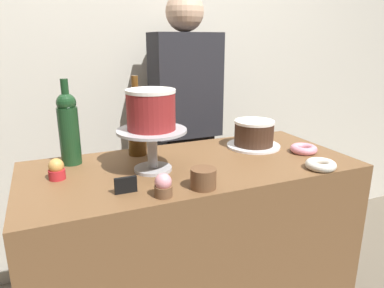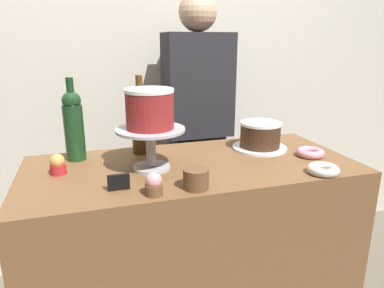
{
  "view_description": "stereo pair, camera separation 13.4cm",
  "coord_description": "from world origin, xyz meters",
  "px_view_note": "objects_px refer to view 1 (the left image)",
  "views": [
    {
      "loc": [
        -0.5,
        -1.18,
        1.36
      ],
      "look_at": [
        0.0,
        0.0,
        0.98
      ],
      "focal_mm": 33.0,
      "sensor_mm": 36.0,
      "label": 1
    },
    {
      "loc": [
        -0.38,
        -1.23,
        1.36
      ],
      "look_at": [
        0.0,
        0.0,
        0.98
      ],
      "focal_mm": 33.0,
      "sensor_mm": 36.0,
      "label": 2
    }
  ],
  "objects_px": {
    "price_sign_chalkboard": "(126,185)",
    "wine_bottle_amber": "(136,121)",
    "cupcake_strawberry": "(163,186)",
    "white_layer_cake": "(151,110)",
    "cupcake_caramel": "(56,170)",
    "barista_figure": "(185,136)",
    "donut_pink": "(304,149)",
    "donut_sugar": "(321,165)",
    "cake_stand_pedestal": "(152,143)",
    "chocolate_round_cake": "(254,133)",
    "cookie_stack": "(203,178)",
    "wine_bottle_green": "(69,127)"
  },
  "relations": [
    {
      "from": "price_sign_chalkboard",
      "to": "wine_bottle_amber",
      "type": "bearing_deg",
      "value": 69.92
    },
    {
      "from": "cupcake_strawberry",
      "to": "white_layer_cake",
      "type": "bearing_deg",
      "value": 80.95
    },
    {
      "from": "cupcake_caramel",
      "to": "price_sign_chalkboard",
      "type": "bearing_deg",
      "value": -46.92
    },
    {
      "from": "white_layer_cake",
      "to": "barista_figure",
      "type": "bearing_deg",
      "value": 58.56
    },
    {
      "from": "donut_pink",
      "to": "price_sign_chalkboard",
      "type": "distance_m",
      "value": 0.79
    },
    {
      "from": "cupcake_caramel",
      "to": "donut_sugar",
      "type": "bearing_deg",
      "value": -17.0
    },
    {
      "from": "cake_stand_pedestal",
      "to": "chocolate_round_cake",
      "type": "distance_m",
      "value": 0.51
    },
    {
      "from": "cake_stand_pedestal",
      "to": "barista_figure",
      "type": "xyz_separation_m",
      "value": [
        0.38,
        0.62,
        -0.17
      ]
    },
    {
      "from": "cupcake_caramel",
      "to": "cupcake_strawberry",
      "type": "bearing_deg",
      "value": -43.36
    },
    {
      "from": "cupcake_strawberry",
      "to": "cookie_stack",
      "type": "distance_m",
      "value": 0.14
    },
    {
      "from": "cupcake_strawberry",
      "to": "donut_sugar",
      "type": "height_order",
      "value": "cupcake_strawberry"
    },
    {
      "from": "donut_pink",
      "to": "white_layer_cake",
      "type": "bearing_deg",
      "value": 175.88
    },
    {
      "from": "cupcake_caramel",
      "to": "barista_figure",
      "type": "xyz_separation_m",
      "value": [
        0.71,
        0.57,
        -0.1
      ]
    },
    {
      "from": "white_layer_cake",
      "to": "wine_bottle_amber",
      "type": "distance_m",
      "value": 0.22
    },
    {
      "from": "white_layer_cake",
      "to": "barista_figure",
      "type": "distance_m",
      "value": 0.78
    },
    {
      "from": "chocolate_round_cake",
      "to": "donut_pink",
      "type": "relative_size",
      "value": 1.57
    },
    {
      "from": "cupcake_caramel",
      "to": "cookie_stack",
      "type": "xyz_separation_m",
      "value": [
        0.43,
        -0.27,
        -0.0
      ]
    },
    {
      "from": "donut_pink",
      "to": "cookie_stack",
      "type": "bearing_deg",
      "value": -162.65
    },
    {
      "from": "white_layer_cake",
      "to": "price_sign_chalkboard",
      "type": "xyz_separation_m",
      "value": [
        -0.14,
        -0.16,
        -0.2
      ]
    },
    {
      "from": "white_layer_cake",
      "to": "wine_bottle_amber",
      "type": "xyz_separation_m",
      "value": [
        -0.0,
        0.21,
        -0.08
      ]
    },
    {
      "from": "wine_bottle_green",
      "to": "price_sign_chalkboard",
      "type": "distance_m",
      "value": 0.39
    },
    {
      "from": "price_sign_chalkboard",
      "to": "cupcake_strawberry",
      "type": "bearing_deg",
      "value": -35.12
    },
    {
      "from": "donut_sugar",
      "to": "cupcake_caramel",
      "type": "bearing_deg",
      "value": 163.0
    },
    {
      "from": "barista_figure",
      "to": "donut_pink",
      "type": "bearing_deg",
      "value": -67.77
    },
    {
      "from": "cake_stand_pedestal",
      "to": "wine_bottle_amber",
      "type": "height_order",
      "value": "wine_bottle_amber"
    },
    {
      "from": "cupcake_strawberry",
      "to": "price_sign_chalkboard",
      "type": "height_order",
      "value": "cupcake_strawberry"
    },
    {
      "from": "donut_sugar",
      "to": "wine_bottle_green",
      "type": "bearing_deg",
      "value": 153.29
    },
    {
      "from": "price_sign_chalkboard",
      "to": "chocolate_round_cake",
      "type": "bearing_deg",
      "value": 22.73
    },
    {
      "from": "chocolate_round_cake",
      "to": "cupcake_caramel",
      "type": "xyz_separation_m",
      "value": [
        -0.83,
        -0.06,
        -0.03
      ]
    },
    {
      "from": "white_layer_cake",
      "to": "donut_sugar",
      "type": "bearing_deg",
      "value": -21.69
    },
    {
      "from": "wine_bottle_green",
      "to": "cake_stand_pedestal",
      "type": "bearing_deg",
      "value": -36.19
    },
    {
      "from": "cookie_stack",
      "to": "price_sign_chalkboard",
      "type": "relative_size",
      "value": 1.2
    },
    {
      "from": "price_sign_chalkboard",
      "to": "barista_figure",
      "type": "relative_size",
      "value": 0.04
    },
    {
      "from": "cookie_stack",
      "to": "price_sign_chalkboard",
      "type": "distance_m",
      "value": 0.25
    },
    {
      "from": "white_layer_cake",
      "to": "wine_bottle_green",
      "type": "distance_m",
      "value": 0.34
    },
    {
      "from": "cake_stand_pedestal",
      "to": "price_sign_chalkboard",
      "type": "xyz_separation_m",
      "value": [
        -0.14,
        -0.16,
        -0.08
      ]
    },
    {
      "from": "wine_bottle_green",
      "to": "barista_figure",
      "type": "distance_m",
      "value": 0.8
    },
    {
      "from": "cupcake_caramel",
      "to": "barista_figure",
      "type": "height_order",
      "value": "barista_figure"
    },
    {
      "from": "wine_bottle_green",
      "to": "cupcake_strawberry",
      "type": "relative_size",
      "value": 4.38
    },
    {
      "from": "wine_bottle_amber",
      "to": "cookie_stack",
      "type": "height_order",
      "value": "wine_bottle_amber"
    },
    {
      "from": "cake_stand_pedestal",
      "to": "wine_bottle_green",
      "type": "relative_size",
      "value": 0.77
    },
    {
      "from": "wine_bottle_amber",
      "to": "cupcake_strawberry",
      "type": "bearing_deg",
      "value": -94.4
    },
    {
      "from": "wine_bottle_green",
      "to": "cookie_stack",
      "type": "bearing_deg",
      "value": -48.21
    },
    {
      "from": "cake_stand_pedestal",
      "to": "white_layer_cake",
      "type": "height_order",
      "value": "white_layer_cake"
    },
    {
      "from": "cake_stand_pedestal",
      "to": "cupcake_caramel",
      "type": "xyz_separation_m",
      "value": [
        -0.33,
        0.05,
        -0.07
      ]
    },
    {
      "from": "cupcake_strawberry",
      "to": "barista_figure",
      "type": "bearing_deg",
      "value": 63.91
    },
    {
      "from": "wine_bottle_green",
      "to": "cupcake_caramel",
      "type": "bearing_deg",
      "value": -112.57
    },
    {
      "from": "wine_bottle_green",
      "to": "price_sign_chalkboard",
      "type": "relative_size",
      "value": 4.65
    },
    {
      "from": "cupcake_caramel",
      "to": "cupcake_strawberry",
      "type": "distance_m",
      "value": 0.4
    },
    {
      "from": "chocolate_round_cake",
      "to": "donut_pink",
      "type": "xyz_separation_m",
      "value": [
        0.15,
        -0.16,
        -0.05
      ]
    }
  ]
}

